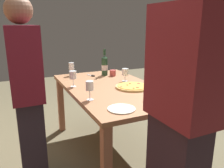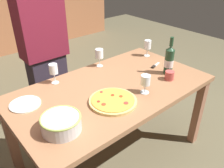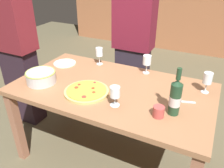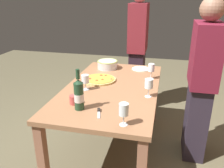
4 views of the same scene
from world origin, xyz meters
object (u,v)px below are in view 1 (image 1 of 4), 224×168
object	(u,v)px
wine_glass_near_pizza	(71,67)
side_plate	(121,109)
dining_table	(112,95)
person_host	(180,114)
wine_glass_far_right	(125,73)
wine_glass_by_bottle	(90,87)
person_guest_left	(27,96)
wine_bottle	(105,65)
cup_amber	(113,73)
serving_bowl	(160,94)
wine_glass_far_left	(73,75)
pizza	(132,87)
pizza_knife	(92,76)

from	to	relation	value
wine_glass_near_pizza	side_plate	distance (m)	1.32
dining_table	person_host	xyz separation A→B (m)	(-1.14, 0.10, 0.23)
dining_table	wine_glass_far_right	size ratio (longest dim) A/B	10.75
wine_glass_by_bottle	person_guest_left	distance (m)	0.52
wine_bottle	cup_amber	size ratio (longest dim) A/B	4.36
serving_bowl	wine_bottle	xyz separation A→B (m)	(1.09, 0.05, 0.07)
wine_glass_by_bottle	wine_bottle	bearing A→B (deg)	-30.75
wine_glass_far_left	side_plate	bearing A→B (deg)	-168.81
pizza	person_guest_left	distance (m)	1.02
wine_glass_far_right	side_plate	world-z (taller)	wine_glass_far_right
wine_bottle	serving_bowl	bearing A→B (deg)	-177.55
pizza	side_plate	distance (m)	0.62
wine_glass_near_pizza	pizza_knife	bearing A→B (deg)	-121.56
side_plate	person_guest_left	size ratio (longest dim) A/B	0.14
side_plate	pizza_knife	size ratio (longest dim) A/B	1.44
cup_amber	serving_bowl	bearing A→B (deg)	178.26
wine_glass_by_bottle	cup_amber	size ratio (longest dim) A/B	2.19
wine_glass_by_bottle	person_guest_left	xyz separation A→B (m)	(0.16, 0.50, -0.06)
pizza	wine_bottle	size ratio (longest dim) A/B	1.04
wine_glass_far_left	pizza_knife	xyz separation A→B (m)	(0.39, -0.35, -0.12)
side_plate	pizza_knife	world-z (taller)	pizza_knife
side_plate	pizza_knife	distance (m)	1.20
pizza	wine_bottle	distance (m)	0.68
serving_bowl	wine_glass_by_bottle	world-z (taller)	wine_glass_by_bottle
dining_table	cup_amber	xyz separation A→B (m)	(0.45, -0.22, 0.13)
wine_glass_by_bottle	side_plate	size ratio (longest dim) A/B	0.77
person_host	wine_glass_by_bottle	bearing A→B (deg)	22.15
serving_bowl	person_host	size ratio (longest dim) A/B	0.14
pizza_knife	wine_glass_far_left	bearing A→B (deg)	138.32
wine_bottle	pizza_knife	xyz separation A→B (m)	(0.03, 0.17, -0.12)
pizza	person_host	xyz separation A→B (m)	(-1.01, 0.27, 0.12)
wine_bottle	side_plate	xyz separation A→B (m)	(-1.16, 0.36, -0.12)
wine_glass_near_pizza	wine_glass_far_right	bearing A→B (deg)	-139.48
wine_glass_far_right	side_plate	xyz separation A→B (m)	(-0.76, 0.44, -0.10)
person_host	cup_amber	bearing A→B (deg)	-6.36
person_host	person_guest_left	bearing A→B (deg)	42.23
wine_glass_near_pizza	side_plate	xyz separation A→B (m)	(-1.32, -0.03, -0.11)
pizza_knife	person_guest_left	size ratio (longest dim) A/B	0.09
wine_glass_far_right	person_guest_left	size ratio (longest dim) A/B	0.09
dining_table	wine_glass_far_left	bearing A→B (deg)	66.08
wine_bottle	pizza_knife	distance (m)	0.21
wine_bottle	cup_amber	bearing A→B (deg)	-135.81
dining_table	pizza_knife	world-z (taller)	pizza_knife
side_plate	pizza_knife	xyz separation A→B (m)	(1.18, -0.19, 0.00)
cup_amber	pizza	bearing A→B (deg)	174.95
wine_glass_far_right	person_guest_left	xyz separation A→B (m)	(-0.29, 1.08, -0.05)
wine_glass_by_bottle	pizza_knife	distance (m)	0.93
person_host	pizza_knife	bearing A→B (deg)	2.51
pizza_knife	pizza	bearing A→B (deg)	-164.30
wine_glass_by_bottle	person_guest_left	bearing A→B (deg)	72.06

